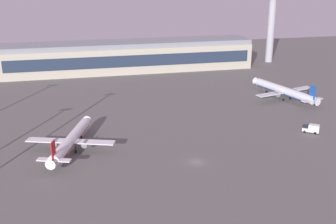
{
  "coord_description": "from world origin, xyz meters",
  "views": [
    {
      "loc": [
        -34.34,
        -111.19,
        55.65
      ],
      "look_at": [
        -0.45,
        35.81,
        4.0
      ],
      "focal_mm": 45.59,
      "sensor_mm": 36.0,
      "label": 1
    }
  ],
  "objects_px": {
    "control_tower": "(272,18)",
    "airplane_far_stand": "(71,140)",
    "catering_truck": "(311,128)",
    "airplane_near_gate": "(284,91)"
  },
  "relations": [
    {
      "from": "airplane_near_gate",
      "to": "control_tower",
      "type": "bearing_deg",
      "value": 53.32
    },
    {
      "from": "airplane_far_stand",
      "to": "airplane_near_gate",
      "type": "distance_m",
      "value": 99.12
    },
    {
      "from": "control_tower",
      "to": "airplane_far_stand",
      "type": "relative_size",
      "value": 1.31
    },
    {
      "from": "control_tower",
      "to": "airplane_far_stand",
      "type": "bearing_deg",
      "value": -137.66
    },
    {
      "from": "airplane_far_stand",
      "to": "catering_truck",
      "type": "bearing_deg",
      "value": 16.69
    },
    {
      "from": "control_tower",
      "to": "catering_truck",
      "type": "xyz_separation_m",
      "value": [
        -37.79,
        -112.94,
        -24.86
      ]
    },
    {
      "from": "control_tower",
      "to": "catering_truck",
      "type": "bearing_deg",
      "value": -108.5
    },
    {
      "from": "control_tower",
      "to": "catering_truck",
      "type": "height_order",
      "value": "control_tower"
    },
    {
      "from": "airplane_far_stand",
      "to": "catering_truck",
      "type": "xyz_separation_m",
      "value": [
        82.75,
        -3.1,
        -1.96
      ]
    },
    {
      "from": "airplane_far_stand",
      "to": "catering_truck",
      "type": "height_order",
      "value": "airplane_far_stand"
    }
  ]
}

